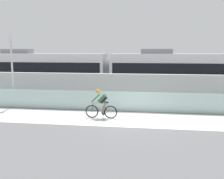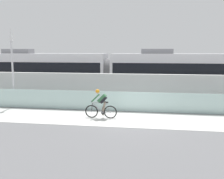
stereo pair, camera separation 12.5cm
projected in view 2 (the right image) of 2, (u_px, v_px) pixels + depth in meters
ground_plane at (131, 119)px, 13.96m from camera, size 200.00×200.00×0.00m
bike_path_deck at (131, 119)px, 13.96m from camera, size 32.00×3.20×0.01m
glass_parapet at (133, 102)px, 15.68m from camera, size 32.00×0.05×1.20m
concrete_barrier_wall at (135, 90)px, 17.37m from camera, size 32.00×0.36×2.14m
tram_rail_near at (137, 99)px, 19.96m from camera, size 32.00×0.08×0.01m
tram_rail_far at (138, 95)px, 21.36m from camera, size 32.00×0.08×0.01m
tram at (109, 73)px, 20.72m from camera, size 22.56×2.54×3.81m
cyclist_on_bike at (101, 104)px, 14.09m from camera, size 1.77×0.58×1.61m
lamp_post_antenna at (12, 57)px, 16.74m from camera, size 0.28×0.28×5.20m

